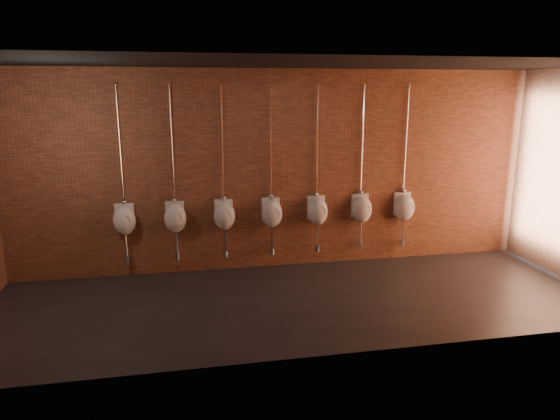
% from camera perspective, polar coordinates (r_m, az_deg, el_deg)
% --- Properties ---
extents(ground, '(8.50, 8.50, 0.00)m').
position_cam_1_polar(ground, '(7.10, 2.39, -10.31)').
color(ground, black).
rests_on(ground, ground).
extents(room_shell, '(8.54, 3.04, 3.22)m').
position_cam_1_polar(room_shell, '(6.55, 2.56, 6.02)').
color(room_shell, black).
rests_on(room_shell, ground).
extents(urinal_0, '(0.37, 0.32, 2.71)m').
position_cam_1_polar(urinal_0, '(7.98, -17.37, -1.04)').
color(urinal_0, white).
rests_on(urinal_0, ground).
extents(urinal_1, '(0.37, 0.32, 2.71)m').
position_cam_1_polar(urinal_1, '(7.93, -11.89, -0.80)').
color(urinal_1, white).
rests_on(urinal_1, ground).
extents(urinal_2, '(0.37, 0.32, 2.71)m').
position_cam_1_polar(urinal_2, '(7.95, -6.38, -0.55)').
color(urinal_2, white).
rests_on(urinal_2, ground).
extents(urinal_3, '(0.37, 0.32, 2.71)m').
position_cam_1_polar(urinal_3, '(8.04, -0.96, -0.31)').
color(urinal_3, white).
rests_on(urinal_3, ground).
extents(urinal_4, '(0.37, 0.32, 2.71)m').
position_cam_1_polar(urinal_4, '(8.21, 4.29, -0.06)').
color(urinal_4, white).
rests_on(urinal_4, ground).
extents(urinal_5, '(0.37, 0.32, 2.71)m').
position_cam_1_polar(urinal_5, '(8.44, 9.30, 0.17)').
color(urinal_5, white).
rests_on(urinal_5, ground).
extents(urinal_6, '(0.37, 0.32, 2.71)m').
position_cam_1_polar(urinal_6, '(8.73, 14.01, 0.39)').
color(urinal_6, white).
rests_on(urinal_6, ground).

